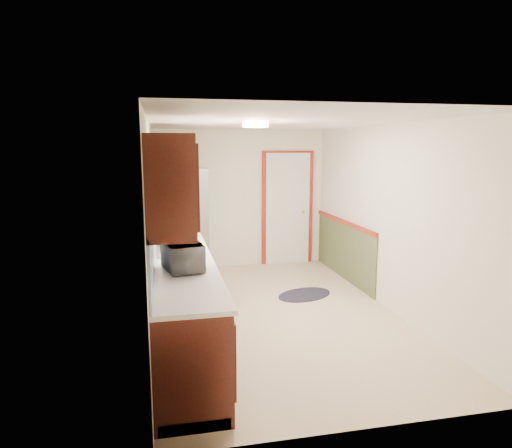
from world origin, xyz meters
name	(u,v)px	position (x,y,z in m)	size (l,w,h in m)	color
room_shell	(276,221)	(0.00, 0.00, 1.20)	(3.20, 5.20, 2.52)	beige
kitchen_run	(177,263)	(-1.24, -0.29, 0.81)	(0.63, 4.00, 2.20)	#3A130D
back_wall_trim	(299,217)	(0.99, 2.21, 0.89)	(1.12, 2.30, 2.08)	maroon
ceiling_fixture	(255,124)	(-0.30, -0.20, 2.36)	(0.30, 0.30, 0.06)	#FFD88C
microwave	(183,253)	(-1.20, -1.10, 1.10)	(0.48, 0.27, 0.33)	white
refrigerator	(184,223)	(-1.02, 2.02, 0.89)	(0.74, 0.74, 1.77)	#B7B7BC
rug	(305,295)	(0.59, 0.62, 0.01)	(0.86, 0.55, 0.01)	black
cooktop	(176,230)	(-1.19, 1.05, 0.95)	(0.46, 0.55, 0.02)	black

